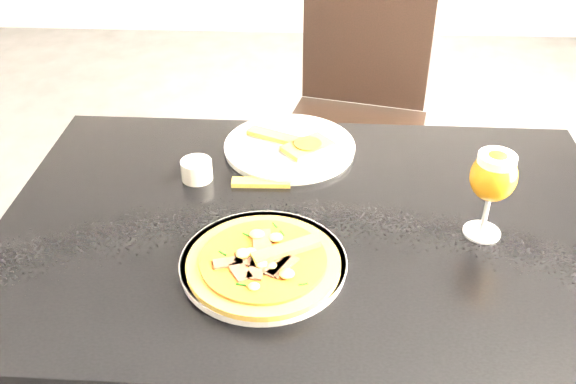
# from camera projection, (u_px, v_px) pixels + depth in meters

# --- Properties ---
(dining_table) EXTENTS (1.21, 0.81, 0.75)m
(dining_table) POSITION_uv_depth(u_px,v_px,m) (311.00, 257.00, 1.28)
(dining_table) COLOR black
(dining_table) RESTS_ON ground
(chair_far) EXTENTS (0.52, 0.52, 0.95)m
(chair_far) POSITION_uv_depth(u_px,v_px,m) (355.00, 115.00, 2.08)
(chair_far) COLOR black
(chair_far) RESTS_ON ground
(plate_main) EXTENTS (0.37, 0.37, 0.02)m
(plate_main) POSITION_uv_depth(u_px,v_px,m) (263.00, 263.00, 1.12)
(plate_main) COLOR silver
(plate_main) RESTS_ON dining_table
(pizza) EXTENTS (0.26, 0.26, 0.03)m
(pizza) POSITION_uv_depth(u_px,v_px,m) (264.00, 262.00, 1.09)
(pizza) COLOR olive
(pizza) RESTS_ON plate_main
(plate_second) EXTENTS (0.34, 0.34, 0.02)m
(plate_second) POSITION_uv_depth(u_px,v_px,m) (290.00, 147.00, 1.45)
(plate_second) COLOR silver
(plate_second) RESTS_ON dining_table
(crust_scraps) EXTENTS (0.21, 0.15, 0.02)m
(crust_scraps) POSITION_uv_depth(u_px,v_px,m) (297.00, 143.00, 1.44)
(crust_scraps) COLOR olive
(crust_scraps) RESTS_ON plate_second
(loose_crust) EXTENTS (0.12, 0.03, 0.01)m
(loose_crust) POSITION_uv_depth(u_px,v_px,m) (261.00, 182.00, 1.33)
(loose_crust) COLOR olive
(loose_crust) RESTS_ON dining_table
(sauce_cup) EXTENTS (0.07, 0.07, 0.04)m
(sauce_cup) POSITION_uv_depth(u_px,v_px,m) (197.00, 169.00, 1.34)
(sauce_cup) COLOR beige
(sauce_cup) RESTS_ON dining_table
(beer_glass) EXTENTS (0.08, 0.08, 0.17)m
(beer_glass) POSITION_uv_depth(u_px,v_px,m) (493.00, 177.00, 1.13)
(beer_glass) COLOR silver
(beer_glass) RESTS_ON dining_table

